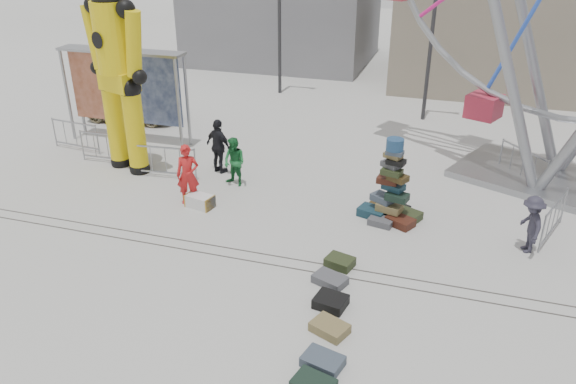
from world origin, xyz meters
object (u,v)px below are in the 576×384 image
(barricade_dummy_c, at_px, (166,162))
(barricade_wheel_front, at_px, (554,219))
(pedestrian_red, at_px, (188,175))
(pedestrian_green, at_px, (234,162))
(pedestrian_black, at_px, (219,146))
(suitcase_tower, at_px, (391,197))
(banner_scaffold, at_px, (123,74))
(barricade_dummy_b, at_px, (108,148))
(barricade_wheel_back, at_px, (522,165))
(crash_test_dummy, at_px, (117,66))
(steamer_trunk, at_px, (200,201))
(barricade_dummy_a, at_px, (76,136))
(lamp_post_right, at_px, (437,9))
(pedestrian_grey, at_px, (531,224))
(parked_suv, at_px, (135,107))

(barricade_dummy_c, xyz_separation_m, barricade_wheel_front, (11.54, -0.37, 0.00))
(pedestrian_red, relative_size, pedestrian_green, 1.16)
(pedestrian_green, bearing_deg, pedestrian_black, 158.26)
(suitcase_tower, distance_m, banner_scaffold, 10.83)
(barricade_dummy_b, xyz_separation_m, barricade_wheel_back, (13.48, 2.65, 0.00))
(suitcase_tower, bearing_deg, crash_test_dummy, -165.52)
(steamer_trunk, height_order, barricade_wheel_front, barricade_wheel_front)
(steamer_trunk, relative_size, pedestrian_black, 0.44)
(suitcase_tower, distance_m, crash_test_dummy, 9.34)
(suitcase_tower, xyz_separation_m, barricade_dummy_a, (-11.61, 1.79, -0.12))
(banner_scaffold, xyz_separation_m, barricade_wheel_front, (14.42, -2.93, -2.05))
(crash_test_dummy, height_order, barricade_wheel_back, crash_test_dummy)
(barricade_dummy_c, bearing_deg, barricade_wheel_back, 10.48)
(steamer_trunk, distance_m, pedestrian_green, 1.88)
(lamp_post_right, bearing_deg, suitcase_tower, -91.28)
(steamer_trunk, xyz_separation_m, barricade_wheel_front, (9.62, 1.18, 0.36))
(suitcase_tower, height_order, pedestrian_grey, suitcase_tower)
(lamp_post_right, height_order, pedestrian_grey, lamp_post_right)
(suitcase_tower, distance_m, steamer_trunk, 5.50)
(barricade_wheel_front, xyz_separation_m, barricade_wheel_back, (-0.57, 3.55, 0.00))
(lamp_post_right, distance_m, parked_suv, 12.82)
(crash_test_dummy, distance_m, barricade_dummy_a, 4.12)
(lamp_post_right, bearing_deg, barricade_dummy_b, -141.24)
(lamp_post_right, height_order, suitcase_tower, lamp_post_right)
(barricade_dummy_b, bearing_deg, pedestrian_red, -27.04)
(barricade_dummy_c, xyz_separation_m, barricade_wheel_back, (10.97, 3.17, 0.00))
(pedestrian_red, xyz_separation_m, pedestrian_green, (0.82, 1.56, -0.13))
(pedestrian_green, bearing_deg, barricade_dummy_b, -163.99)
(banner_scaffold, xyz_separation_m, steamer_trunk, (4.79, -4.12, -2.41))
(banner_scaffold, height_order, barricade_dummy_a, banner_scaffold)
(barricade_wheel_front, bearing_deg, steamer_trunk, 117.85)
(barricade_wheel_back, bearing_deg, barricade_dummy_c, -112.72)
(crash_test_dummy, relative_size, barricade_dummy_a, 3.31)
(pedestrian_green, bearing_deg, lamp_post_right, 78.33)
(lamp_post_right, xyz_separation_m, barricade_dummy_a, (-11.81, -7.35, -3.93))
(barricade_dummy_b, bearing_deg, crash_test_dummy, -13.72)
(barricade_dummy_b, bearing_deg, steamer_trunk, -26.73)
(banner_scaffold, relative_size, pedestrian_grey, 3.14)
(pedestrian_red, relative_size, parked_suv, 0.46)
(pedestrian_red, bearing_deg, pedestrian_green, 40.47)
(barricade_dummy_a, height_order, pedestrian_red, pedestrian_red)
(banner_scaffold, height_order, pedestrian_red, banner_scaffold)
(lamp_post_right, distance_m, barricade_wheel_back, 7.51)
(steamer_trunk, bearing_deg, pedestrian_green, 89.35)
(barricade_wheel_back, bearing_deg, suitcase_tower, -83.14)
(pedestrian_black, distance_m, parked_suv, 6.88)
(barricade_wheel_front, bearing_deg, barricade_dummy_b, 107.20)
(suitcase_tower, xyz_separation_m, pedestrian_red, (-5.80, -0.81, 0.24))
(banner_scaffold, relative_size, barricade_wheel_front, 2.39)
(lamp_post_right, relative_size, banner_scaffold, 1.67)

